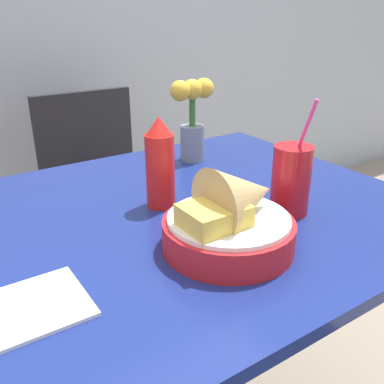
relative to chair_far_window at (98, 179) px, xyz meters
name	(u,v)px	position (x,y,z in m)	size (l,w,h in m)	color
dining_table	(182,255)	(-0.15, -0.86, 0.13)	(1.00, 0.82, 0.74)	navy
chair_far_window	(98,179)	(0.00, 0.00, 0.00)	(0.40, 0.40, 0.84)	black
food_basket	(232,219)	(-0.16, -1.04, 0.30)	(0.23, 0.23, 0.15)	red
ketchup_bottle	(160,164)	(-0.17, -0.82, 0.34)	(0.06, 0.06, 0.19)	red
drink_cup	(291,182)	(0.03, -1.00, 0.31)	(0.08, 0.08, 0.24)	red
flower_vase	(192,115)	(0.05, -0.61, 0.37)	(0.13, 0.07, 0.22)	gray
napkin	(24,310)	(-0.50, -1.02, 0.25)	(0.17, 0.14, 0.01)	white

